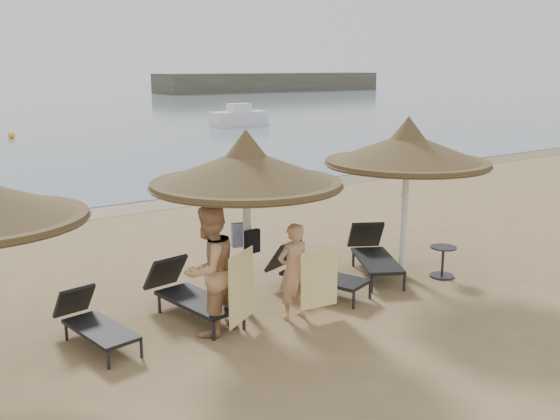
% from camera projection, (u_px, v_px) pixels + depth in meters
% --- Properties ---
extents(ground, '(160.00, 160.00, 0.00)m').
position_uv_depth(ground, '(254.00, 328.00, 9.98)').
color(ground, '#967748').
rests_on(ground, ground).
extents(wet_sand_strip, '(200.00, 1.60, 0.01)m').
position_uv_depth(wet_sand_strip, '(73.00, 216.00, 17.48)').
color(wet_sand_strip, brown).
rests_on(wet_sand_strip, ground).
extents(palapa_center, '(3.15, 3.15, 3.12)m').
position_uv_depth(palapa_center, '(246.00, 169.00, 9.99)').
color(palapa_center, white).
rests_on(palapa_center, ground).
extents(palapa_right, '(3.20, 3.20, 3.17)m').
position_uv_depth(palapa_right, '(407.00, 150.00, 11.97)').
color(palapa_right, white).
rests_on(palapa_right, ground).
extents(lounger_far_left, '(0.83, 1.80, 0.77)m').
position_uv_depth(lounger_far_left, '(93.00, 321.00, 9.37)').
color(lounger_far_left, '#25242A').
rests_on(lounger_far_left, ground).
extents(lounger_near_left, '(0.94, 2.08, 0.90)m').
position_uv_depth(lounger_near_left, '(188.00, 292.00, 10.40)').
color(lounger_near_left, '#25242A').
rests_on(lounger_near_left, ground).
extents(lounger_near_right, '(1.24, 2.06, 0.88)m').
position_uv_depth(lounger_near_right, '(312.00, 271.00, 11.52)').
color(lounger_near_right, '#25242A').
rests_on(lounger_near_right, ground).
extents(lounger_far_right, '(1.59, 2.13, 0.92)m').
position_uv_depth(lounger_far_right, '(373.00, 253.00, 12.57)').
color(lounger_far_right, '#25242A').
rests_on(lounger_far_right, ground).
extents(side_table, '(0.51, 0.51, 0.62)m').
position_uv_depth(side_table, '(443.00, 263.00, 12.34)').
color(side_table, '#25242A').
rests_on(side_table, ground).
extents(person_left, '(1.27, 1.03, 2.39)m').
position_uv_depth(person_left, '(210.00, 260.00, 9.55)').
color(person_left, tan).
rests_on(person_left, ground).
extents(person_right, '(0.89, 0.60, 1.89)m').
position_uv_depth(person_right, '(293.00, 264.00, 10.18)').
color(person_right, tan).
rests_on(person_right, ground).
extents(towel_left, '(0.71, 0.43, 1.13)m').
position_uv_depth(towel_left, '(241.00, 287.00, 9.56)').
color(towel_left, yellow).
rests_on(towel_left, ground).
extents(towel_right, '(0.70, 0.10, 0.99)m').
position_uv_depth(towel_right, '(319.00, 279.00, 10.23)').
color(towel_right, yellow).
rests_on(towel_right, ground).
extents(bag_patterned, '(0.34, 0.20, 0.41)m').
position_uv_depth(bag_patterned, '(241.00, 235.00, 10.39)').
color(bag_patterned, white).
rests_on(bag_patterned, ground).
extents(bag_dark, '(0.28, 0.13, 0.39)m').
position_uv_depth(bag_dark, '(252.00, 241.00, 10.13)').
color(bag_dark, black).
rests_on(bag_dark, ground).
extents(buoy_mid, '(0.41, 0.41, 0.41)m').
position_uv_depth(buoy_mid, '(11.00, 135.00, 36.07)').
color(buoy_mid, yellow).
rests_on(buoy_mid, ground).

